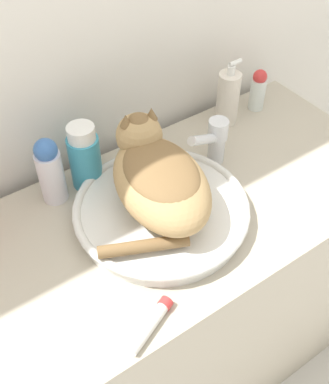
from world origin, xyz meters
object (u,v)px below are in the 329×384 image
Objects in this scene: cat at (158,175)px; cream_tube at (151,324)px; mouthwash_bottle at (85,158)px; soap_pump_bottle at (228,98)px; deodorant_stick at (258,90)px; faucet at (215,140)px; lotion_bottle_white at (50,170)px.

cat is 2.64× the size of cream_tube.
soap_pump_bottle is (0.45, 0.00, -0.00)m from mouthwash_bottle.
cat reaches higher than soap_pump_bottle.
mouthwash_bottle reaches higher than deodorant_stick.
soap_pump_bottle is 1.51× the size of deodorant_stick.
deodorant_stick is (0.26, 0.12, -0.02)m from faucet.
deodorant_stick is 0.98× the size of cream_tube.
cat is at bearing 52.90° from cream_tube.
deodorant_stick is 0.79m from cream_tube.
soap_pump_bottle is 1.48× the size of cream_tube.
faucet is 0.84× the size of soap_pump_bottle.
faucet is at bearing -62.36° from cat.
mouthwash_bottle is at bearing 34.58° from cat.
cat is 0.32m from cream_tube.
soap_pump_bottle is at bearing -160.99° from faucet.
cream_tube is (-0.40, -0.31, -0.07)m from faucet.
lotion_bottle_white reaches higher than cream_tube.
cream_tube is (-0.18, -0.24, -0.11)m from cat.
cream_tube is at bearing 153.30° from cat.
mouthwash_bottle is at bearing -42.25° from faucet.
faucet is 0.19m from soap_pump_bottle.
faucet reaches higher than cream_tube.
mouthwash_bottle is 0.98× the size of lotion_bottle_white.
faucet is at bearing -140.42° from soap_pump_bottle.
mouthwash_bottle is at bearing -180.00° from deodorant_stick.
faucet is 0.33m from mouthwash_bottle.
cat is 0.21m from mouthwash_bottle.
soap_pump_bottle is at bearing -52.26° from cat.
lotion_bottle_white is 0.54m from soap_pump_bottle.
deodorant_stick reaches higher than cream_tube.
mouthwash_bottle is (-0.08, 0.19, -0.04)m from cat.
lotion_bottle_white is at bearing -37.61° from faucet.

